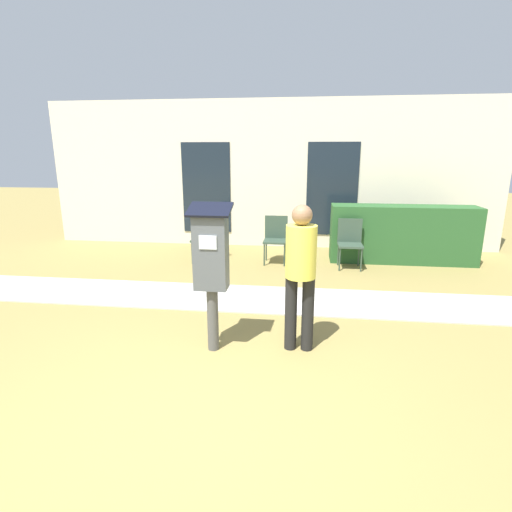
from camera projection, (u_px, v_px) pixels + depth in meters
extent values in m
plane|color=olive|center=(191.00, 426.00, 3.14)|extent=(40.00, 40.00, 0.00)
cube|color=#B7B2A8|center=(245.00, 298.00, 5.85)|extent=(12.00, 1.10, 0.02)
cube|color=beige|center=(269.00, 175.00, 8.88)|extent=(10.00, 0.24, 3.20)
cube|color=#19232D|center=(206.00, 188.00, 9.00)|extent=(1.10, 0.02, 2.00)
cube|color=#19232D|center=(332.00, 189.00, 8.67)|extent=(1.10, 0.02, 2.00)
cylinder|color=#4C4C4C|center=(213.00, 319.00, 4.28)|extent=(0.12, 0.12, 0.70)
cube|color=#4C5156|center=(211.00, 251.00, 4.09)|extent=(0.34, 0.22, 0.80)
cube|color=silver|center=(208.00, 242.00, 3.95)|extent=(0.18, 0.01, 0.14)
cube|color=black|center=(210.00, 209.00, 3.98)|extent=(0.44, 0.31, 0.12)
cylinder|color=black|center=(291.00, 313.00, 4.28)|extent=(0.13, 0.13, 0.82)
cylinder|color=black|center=(308.00, 314.00, 4.26)|extent=(0.13, 0.13, 0.82)
cylinder|color=#EADB4C|center=(301.00, 252.00, 4.10)|extent=(0.32, 0.32, 0.55)
sphere|color=#8C6647|center=(302.00, 215.00, 4.01)|extent=(0.21, 0.21, 0.21)
cylinder|color=#334738|center=(192.00, 253.00, 7.64)|extent=(0.03, 0.03, 0.42)
cylinder|color=#334738|center=(211.00, 254.00, 7.60)|extent=(0.03, 0.03, 0.42)
cylinder|color=#334738|center=(197.00, 249.00, 8.01)|extent=(0.03, 0.03, 0.42)
cylinder|color=#334738|center=(216.00, 249.00, 7.96)|extent=(0.03, 0.03, 0.42)
cube|color=#334738|center=(204.00, 240.00, 7.74)|extent=(0.44, 0.44, 0.04)
cube|color=#334738|center=(206.00, 226.00, 7.88)|extent=(0.44, 0.04, 0.44)
cylinder|color=#334738|center=(264.00, 255.00, 7.52)|extent=(0.03, 0.03, 0.42)
cylinder|color=#334738|center=(284.00, 255.00, 7.47)|extent=(0.03, 0.03, 0.42)
cylinder|color=#334738|center=(266.00, 250.00, 7.88)|extent=(0.03, 0.03, 0.42)
cylinder|color=#334738|center=(285.00, 251.00, 7.84)|extent=(0.03, 0.03, 0.42)
cube|color=#334738|center=(275.00, 241.00, 7.62)|extent=(0.44, 0.44, 0.04)
cube|color=#334738|center=(276.00, 227.00, 7.76)|extent=(0.44, 0.04, 0.44)
cylinder|color=#334738|center=(340.00, 260.00, 7.18)|extent=(0.03, 0.03, 0.42)
cylinder|color=#334738|center=(361.00, 260.00, 7.13)|extent=(0.03, 0.03, 0.42)
cylinder|color=#334738|center=(338.00, 254.00, 7.54)|extent=(0.03, 0.03, 0.42)
cylinder|color=#334738|center=(359.00, 255.00, 7.50)|extent=(0.03, 0.03, 0.42)
cube|color=#334738|center=(350.00, 245.00, 7.28)|extent=(0.44, 0.44, 0.04)
cube|color=#334738|center=(350.00, 230.00, 7.42)|extent=(0.44, 0.04, 0.44)
cube|color=#285628|center=(402.00, 234.00, 7.71)|extent=(2.73, 0.60, 1.10)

